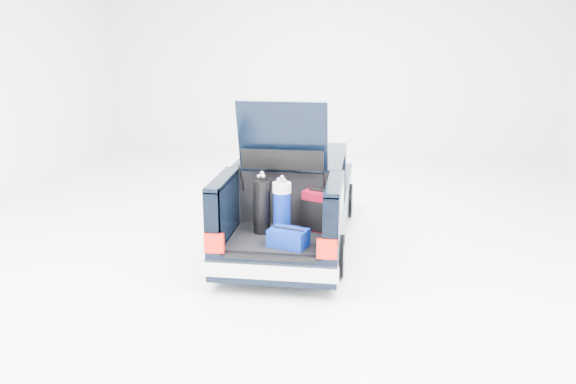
% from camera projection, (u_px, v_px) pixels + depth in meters
% --- Properties ---
extents(ground, '(14.00, 14.00, 0.00)m').
position_uv_depth(ground, '(292.00, 241.00, 10.10)').
color(ground, white).
rests_on(ground, ground).
extents(car, '(1.87, 4.65, 2.47)m').
position_uv_depth(car, '(293.00, 200.00, 10.02)').
color(car, black).
rests_on(car, ground).
extents(red_suitcase, '(0.43, 0.36, 0.61)m').
position_uv_depth(red_suitcase, '(317.00, 211.00, 8.75)').
color(red_suitcase, maroon).
rests_on(red_suitcase, car).
extents(black_golf_bag, '(0.34, 0.37, 0.89)m').
position_uv_depth(black_golf_bag, '(262.00, 206.00, 8.59)').
color(black_golf_bag, black).
rests_on(black_golf_bag, car).
extents(blue_golf_bag, '(0.34, 0.34, 0.87)m').
position_uv_depth(blue_golf_bag, '(282.00, 208.00, 8.50)').
color(blue_golf_bag, black).
rests_on(blue_golf_bag, car).
extents(blue_duffel, '(0.58, 0.46, 0.26)m').
position_uv_depth(blue_duffel, '(288.00, 238.00, 8.15)').
color(blue_duffel, navy).
rests_on(blue_duffel, car).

